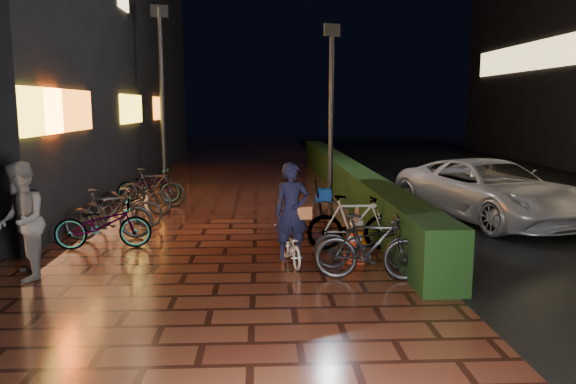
{
  "coord_description": "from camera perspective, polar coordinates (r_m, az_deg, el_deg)",
  "views": [
    {
      "loc": [
        0.68,
        -9.46,
        2.71
      ],
      "look_at": [
        1.2,
        0.94,
        1.1
      ],
      "focal_mm": 35.0,
      "sensor_mm": 36.0,
      "label": 1
    }
  ],
  "objects": [
    {
      "name": "parked_bikes_storefront",
      "position": [
        13.7,
        -15.69,
        -0.88
      ],
      "size": [
        2.03,
        5.91,
        1.05
      ],
      "color": "black",
      "rests_on": "ground"
    },
    {
      "name": "asphalt_road",
      "position": [
        16.91,
        26.69,
        -1.38
      ],
      "size": [
        11.0,
        60.0,
        0.01
      ],
      "primitive_type": "cube",
      "color": "black",
      "rests_on": "ground"
    },
    {
      "name": "traffic_barrier",
      "position": [
        10.56,
        6.87,
        -4.18
      ],
      "size": [
        0.72,
        1.74,
        0.71
      ],
      "color": "red",
      "rests_on": "ground"
    },
    {
      "name": "lamp_post_hedge",
      "position": [
        14.68,
        4.4,
        8.39
      ],
      "size": [
        0.44,
        0.25,
        4.76
      ],
      "color": "black",
      "rests_on": "ground"
    },
    {
      "name": "cart_assembly",
      "position": [
        13.84,
        3.58,
        -0.42
      ],
      "size": [
        0.56,
        0.53,
        0.98
      ],
      "color": "black",
      "rests_on": "ground"
    },
    {
      "name": "lamp_post_sf",
      "position": [
        19.13,
        -12.7,
        10.18
      ],
      "size": [
        0.57,
        0.21,
        5.9
      ],
      "color": "black",
      "rests_on": "ground"
    },
    {
      "name": "hedge",
      "position": [
        17.8,
        5.64,
        1.61
      ],
      "size": [
        0.7,
        20.0,
        1.0
      ],
      "primitive_type": "cube",
      "color": "black",
      "rests_on": "ground"
    },
    {
      "name": "ground",
      "position": [
        9.87,
        -6.73,
        -7.22
      ],
      "size": [
        80.0,
        80.0,
        0.0
      ],
      "primitive_type": "plane",
      "color": "#381911",
      "rests_on": "ground"
    },
    {
      "name": "van",
      "position": [
        14.13,
        19.79,
        0.17
      ],
      "size": [
        3.77,
        5.62,
        1.43
      ],
      "primitive_type": "imported",
      "rotation": [
        0.0,
        0.0,
        0.3
      ],
      "color": "#B0B0B5",
      "rests_on": "ground"
    },
    {
      "name": "cyclist",
      "position": [
        9.58,
        0.33,
        -3.6
      ],
      "size": [
        0.69,
        1.29,
        1.77
      ],
      "color": "silver",
      "rests_on": "ground"
    },
    {
      "name": "bystander_person",
      "position": [
        9.64,
        -25.5,
        -2.71
      ],
      "size": [
        1.0,
        1.11,
        1.87
      ],
      "primitive_type": "imported",
      "rotation": [
        0.0,
        0.0,
        -1.18
      ],
      "color": "#5A5A5D",
      "rests_on": "ground"
    },
    {
      "name": "parked_bikes_hedge",
      "position": [
        9.62,
        7.69,
        -4.54
      ],
      "size": [
        1.91,
        2.53,
        1.05
      ],
      "color": "black",
      "rests_on": "ground"
    }
  ]
}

